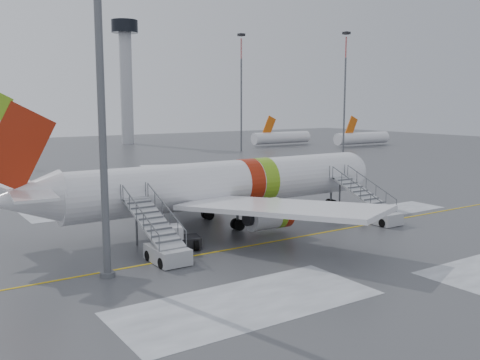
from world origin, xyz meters
TOP-DOWN VIEW (x-y plane):
  - ground at (0.00, 0.00)m, footprint 260.00×260.00m
  - airliner at (1.94, 5.96)m, footprint 35.03×32.97m
  - airstair_fwd at (13.79, -0.58)m, footprint 2.05×7.70m
  - airstair_aft at (-6.26, -0.58)m, footprint 2.05×7.70m
  - pushback_tug at (-4.44, 1.11)m, footprint 3.34×2.84m
  - light_mast_near at (-10.52, -2.00)m, footprint 1.20×1.20m
  - control_tower at (30.00, 95.00)m, footprint 6.40×6.40m
  - light_mast_far_ne at (42.00, 62.00)m, footprint 1.20×1.20m
  - light_mast_far_e at (58.00, 48.00)m, footprint 1.20×1.20m
  - distant_aircraft at (62.50, 64.00)m, footprint 35.00×18.00m

SIDE VIEW (x-z plane):
  - ground at x=0.00m, z-range 0.00..0.00m
  - distant_aircraft at x=62.50m, z-range -4.00..4.00m
  - pushback_tug at x=-4.44m, z-range -0.10..1.62m
  - airstair_fwd at x=13.79m, z-range -0.68..2.81m
  - airstair_aft at x=-6.26m, z-range -0.68..2.81m
  - airliner at x=1.94m, z-range -2.17..9.01m
  - light_mast_near at x=-10.52m, z-range 0.50..22.16m
  - light_mast_far_ne at x=42.00m, z-range 1.71..25.96m
  - light_mast_far_e at x=58.00m, z-range 1.71..25.96m
  - control_tower at x=30.00m, z-range 3.75..33.75m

